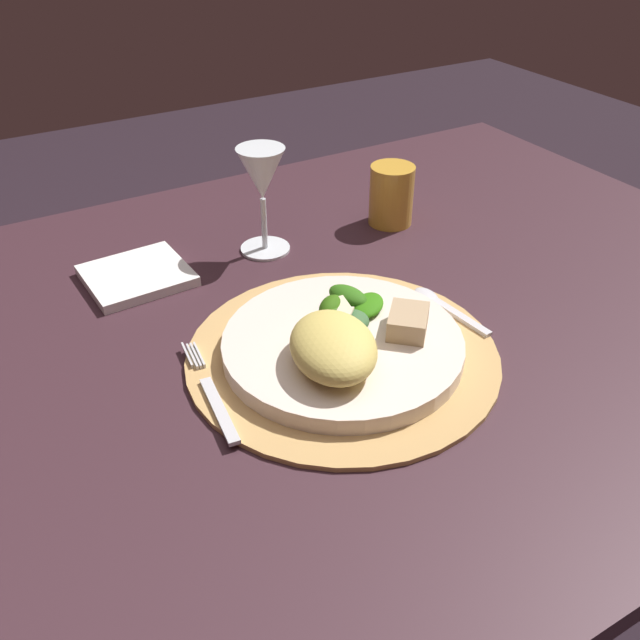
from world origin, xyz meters
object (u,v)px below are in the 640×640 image
Objects in this scene: wine_glass at (262,179)px; napkin at (137,276)px; dinner_plate at (343,345)px; fork at (212,395)px; spoon at (439,303)px; dining_table at (359,401)px; amber_tumbler at (391,195)px.

napkin is at bearing 176.79° from wine_glass.
dinner_plate reaches higher than fork.
spoon is 0.97× the size of napkin.
dining_table is 9.19× the size of napkin.
wine_glass is at bearing 54.06° from fork.
dinner_plate is 2.14× the size of spoon.
spoon is (0.15, 0.02, -0.01)m from dinner_plate.
spoon is at bearing 3.63° from fork.
fork is at bearing -147.92° from amber_tumbler.
amber_tumbler is (0.39, -0.03, 0.04)m from napkin.
spoon is at bearing 8.18° from dinner_plate.
dining_table is 4.42× the size of dinner_plate.
napkin is 0.39m from amber_tumbler.
fork is 0.27m from napkin.
amber_tumbler is at bearing 46.97° from dining_table.
dining_table is at bearing -77.09° from wine_glass.
fork reaches higher than dining_table.
dinner_plate is at bearing -135.16° from dining_table.
dinner_plate is 2.08× the size of napkin.
wine_glass is at bearing -3.21° from napkin.
dinner_plate is (-0.08, -0.08, 0.18)m from dining_table.
dining_table is 0.34m from napkin.
dinner_plate is 2.99× the size of amber_tumbler.
spoon is at bearing -64.37° from wine_glass.
napkin is (-0.30, 0.25, -0.00)m from spoon.
dining_table is at bearing -133.03° from amber_tumbler.
wine_glass reaches higher than dining_table.
dinner_plate is 0.28m from wine_glass.
napkin is at bearing 117.90° from dinner_plate.
fork is at bearing -125.94° from wine_glass.
fork is at bearing 179.09° from dinner_plate.
dining_table is at bearing 44.84° from dinner_plate.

